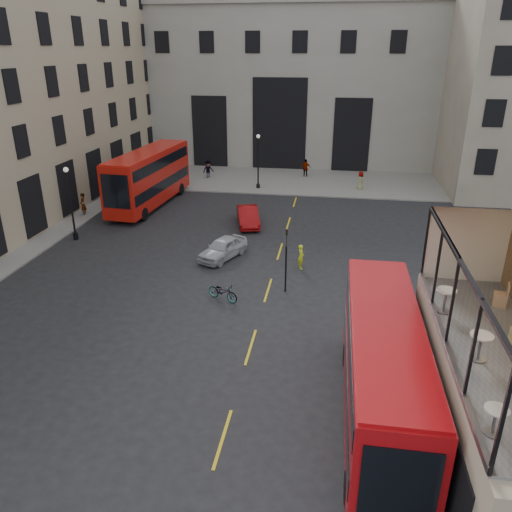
# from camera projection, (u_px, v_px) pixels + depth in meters

# --- Properties ---
(ground) EXTENTS (140.00, 140.00, 0.00)m
(ground) POSITION_uv_depth(u_px,v_px,m) (278.00, 445.00, 17.59)
(ground) COLOR black
(ground) RESTS_ON ground
(host_frontage) EXTENTS (3.00, 11.00, 4.50)m
(host_frontage) POSITION_uv_depth(u_px,v_px,m) (483.00, 413.00, 15.78)
(host_frontage) COLOR tan
(host_frontage) RESTS_ON ground
(cafe_floor) EXTENTS (3.00, 10.00, 0.10)m
(cafe_floor) POSITION_uv_depth(u_px,v_px,m) (497.00, 352.00, 14.89)
(cafe_floor) COLOR slate
(cafe_floor) RESTS_ON host_frontage
(gateway) EXTENTS (35.00, 10.60, 18.00)m
(gateway) POSITION_uv_depth(u_px,v_px,m) (285.00, 81.00, 58.41)
(gateway) COLOR #9E9B93
(gateway) RESTS_ON ground
(pavement_far) EXTENTS (40.00, 12.00, 0.12)m
(pavement_far) POSITION_uv_depth(u_px,v_px,m) (264.00, 179.00, 53.06)
(pavement_far) COLOR slate
(pavement_far) RESTS_ON ground
(traffic_light_near) EXTENTS (0.16, 0.20, 3.80)m
(traffic_light_near) POSITION_uv_depth(u_px,v_px,m) (286.00, 252.00, 27.73)
(traffic_light_near) COLOR black
(traffic_light_near) RESTS_ON ground
(traffic_light_far) EXTENTS (0.16, 0.20, 3.80)m
(traffic_light_far) POSITION_uv_depth(u_px,v_px,m) (148.00, 176.00, 44.34)
(traffic_light_far) COLOR black
(traffic_light_far) RESTS_ON ground
(street_lamp_a) EXTENTS (0.36, 0.36, 5.33)m
(street_lamp_a) POSITION_uv_depth(u_px,v_px,m) (71.00, 208.00, 35.53)
(street_lamp_a) COLOR black
(street_lamp_a) RESTS_ON ground
(street_lamp_b) EXTENTS (0.36, 0.36, 5.33)m
(street_lamp_b) POSITION_uv_depth(u_px,v_px,m) (258.00, 165.00, 48.51)
(street_lamp_b) COLOR black
(street_lamp_b) RESTS_ON ground
(bus_near) EXTENTS (2.52, 10.79, 4.30)m
(bus_near) POSITION_uv_depth(u_px,v_px,m) (382.00, 367.00, 17.81)
(bus_near) COLOR #A80B10
(bus_near) RESTS_ON ground
(bus_far) EXTENTS (3.63, 12.19, 4.80)m
(bus_far) POSITION_uv_depth(u_px,v_px,m) (149.00, 175.00, 43.34)
(bus_far) COLOR #B6140C
(bus_far) RESTS_ON ground
(car_a) EXTENTS (3.11, 4.37, 1.38)m
(car_a) POSITION_uv_depth(u_px,v_px,m) (223.00, 248.00, 32.98)
(car_a) COLOR #AAACB2
(car_a) RESTS_ON ground
(car_b) EXTENTS (2.62, 4.64, 1.45)m
(car_b) POSITION_uv_depth(u_px,v_px,m) (248.00, 216.00, 39.12)
(car_b) COLOR #93090B
(car_b) RESTS_ON ground
(car_c) EXTENTS (3.29, 5.86, 1.60)m
(car_c) POSITION_uv_depth(u_px,v_px,m) (133.00, 193.00, 45.16)
(car_c) COLOR black
(car_c) RESTS_ON ground
(bicycle) EXTENTS (2.03, 1.40, 1.01)m
(bicycle) POSITION_uv_depth(u_px,v_px,m) (223.00, 292.00, 27.51)
(bicycle) COLOR gray
(bicycle) RESTS_ON ground
(cyclist) EXTENTS (0.51, 0.65, 1.58)m
(cyclist) POSITION_uv_depth(u_px,v_px,m) (301.00, 257.00, 31.40)
(cyclist) COLOR #DCF81A
(cyclist) RESTS_ON ground
(pedestrian_a) EXTENTS (1.09, 0.93, 1.97)m
(pedestrian_a) POSITION_uv_depth(u_px,v_px,m) (154.00, 193.00, 44.47)
(pedestrian_a) COLOR gray
(pedestrian_a) RESTS_ON ground
(pedestrian_b) EXTENTS (1.42, 1.36, 1.94)m
(pedestrian_b) POSITION_uv_depth(u_px,v_px,m) (208.00, 170.00, 52.90)
(pedestrian_b) COLOR gray
(pedestrian_b) RESTS_ON ground
(pedestrian_c) EXTENTS (1.24, 0.77, 1.97)m
(pedestrian_c) POSITION_uv_depth(u_px,v_px,m) (306.00, 168.00, 53.44)
(pedestrian_c) COLOR gray
(pedestrian_c) RESTS_ON ground
(pedestrian_d) EXTENTS (0.87, 1.05, 1.83)m
(pedestrian_d) POSITION_uv_depth(u_px,v_px,m) (360.00, 181.00, 48.73)
(pedestrian_d) COLOR gray
(pedestrian_d) RESTS_ON ground
(pedestrian_e) EXTENTS (0.59, 0.78, 1.92)m
(pedestrian_e) POSITION_uv_depth(u_px,v_px,m) (83.00, 205.00, 41.19)
(pedestrian_e) COLOR gray
(pedestrian_e) RESTS_ON ground
(cafe_table_near) EXTENTS (0.57, 0.57, 0.71)m
(cafe_table_near) POSITION_uv_depth(u_px,v_px,m) (495.00, 417.00, 11.50)
(cafe_table_near) COLOR beige
(cafe_table_near) RESTS_ON cafe_floor
(cafe_table_mid) EXTENTS (0.65, 0.65, 0.82)m
(cafe_table_mid) POSITION_uv_depth(u_px,v_px,m) (480.00, 343.00, 14.26)
(cafe_table_mid) COLOR silver
(cafe_table_mid) RESTS_ON cafe_floor
(cafe_table_far) EXTENTS (0.67, 0.67, 0.84)m
(cafe_table_far) POSITION_uv_depth(u_px,v_px,m) (446.00, 297.00, 16.85)
(cafe_table_far) COLOR beige
(cafe_table_far) RESTS_ON cafe_floor
(cafe_chair_d) EXTENTS (0.52, 0.52, 0.88)m
(cafe_chair_d) POSITION_uv_depth(u_px,v_px,m) (500.00, 299.00, 17.36)
(cafe_chair_d) COLOR tan
(cafe_chair_d) RESTS_ON cafe_floor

